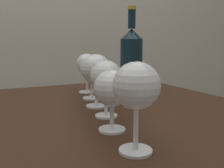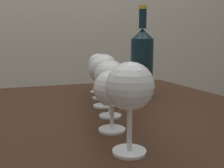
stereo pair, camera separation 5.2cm
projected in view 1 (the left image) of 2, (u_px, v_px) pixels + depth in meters
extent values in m
cube|color=#382114|center=(52.00, 117.00, 0.68)|extent=(1.16, 0.88, 0.03)
cylinder|color=#382114|center=(138.00, 156.00, 1.30)|extent=(0.06, 0.06, 0.73)
cylinder|color=white|center=(135.00, 151.00, 0.43)|extent=(0.06, 0.06, 0.00)
cylinder|color=white|center=(136.00, 126.00, 0.42)|extent=(0.01, 0.01, 0.08)
sphere|color=white|center=(136.00, 86.00, 0.41)|extent=(0.08, 0.08, 0.08)
ellipsoid|color=maroon|center=(136.00, 86.00, 0.41)|extent=(0.07, 0.07, 0.04)
cylinder|color=white|center=(112.00, 130.00, 0.54)|extent=(0.06, 0.06, 0.00)
cylinder|color=white|center=(112.00, 114.00, 0.53)|extent=(0.01, 0.01, 0.06)
sphere|color=white|center=(112.00, 88.00, 0.52)|extent=(0.08, 0.08, 0.08)
ellipsoid|color=#EACC66|center=(112.00, 88.00, 0.52)|extent=(0.07, 0.07, 0.03)
cylinder|color=white|center=(106.00, 116.00, 0.64)|extent=(0.06, 0.06, 0.00)
cylinder|color=white|center=(106.00, 101.00, 0.63)|extent=(0.01, 0.01, 0.07)
sphere|color=white|center=(106.00, 76.00, 0.62)|extent=(0.08, 0.08, 0.08)
ellipsoid|color=pink|center=(106.00, 76.00, 0.62)|extent=(0.07, 0.07, 0.04)
cylinder|color=white|center=(97.00, 106.00, 0.74)|extent=(0.06, 0.06, 0.00)
cylinder|color=white|center=(97.00, 92.00, 0.73)|extent=(0.01, 0.01, 0.08)
sphere|color=white|center=(96.00, 69.00, 0.72)|extent=(0.09, 0.09, 0.09)
ellipsoid|color=beige|center=(96.00, 70.00, 0.72)|extent=(0.08, 0.08, 0.03)
cylinder|color=white|center=(92.00, 98.00, 0.85)|extent=(0.06, 0.06, 0.00)
cylinder|color=white|center=(92.00, 87.00, 0.84)|extent=(0.01, 0.01, 0.07)
sphere|color=white|center=(92.00, 68.00, 0.83)|extent=(0.08, 0.08, 0.08)
ellipsoid|color=#380711|center=(92.00, 69.00, 0.83)|extent=(0.07, 0.07, 0.03)
cylinder|color=white|center=(87.00, 92.00, 0.95)|extent=(0.06, 0.06, 0.00)
cylinder|color=white|center=(87.00, 81.00, 0.95)|extent=(0.01, 0.01, 0.08)
sphere|color=white|center=(87.00, 64.00, 0.94)|extent=(0.08, 0.08, 0.08)
ellipsoid|color=gold|center=(87.00, 65.00, 0.94)|extent=(0.07, 0.07, 0.03)
cylinder|color=#0F232D|center=(131.00, 68.00, 0.88)|extent=(0.08, 0.08, 0.20)
cone|color=#0F232D|center=(132.00, 34.00, 0.86)|extent=(0.08, 0.08, 0.03)
cylinder|color=#0F232D|center=(132.00, 19.00, 0.85)|extent=(0.03, 0.03, 0.06)
cylinder|color=gold|center=(132.00, 8.00, 0.84)|extent=(0.03, 0.03, 0.01)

